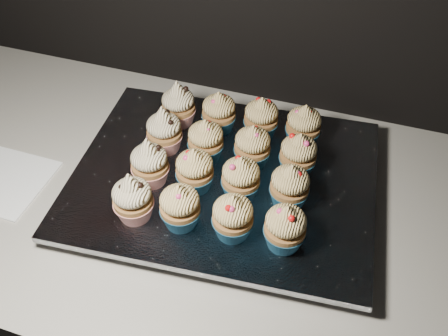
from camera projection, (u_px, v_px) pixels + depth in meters
The scene contains 21 objects.
cabinet at pixel (188, 319), 1.21m from camera, with size 2.40×0.60×0.86m, color black.
worktop at pixel (175, 195), 0.89m from camera, with size 2.44×0.64×0.04m, color beige.
napkin at pixel (5, 181), 0.88m from camera, with size 0.15×0.15×0.00m, color white.
baking_tray at pixel (224, 184), 0.87m from camera, with size 0.47×0.36×0.02m, color black.
foil_lining at pixel (224, 177), 0.85m from camera, with size 0.51×0.40×0.01m, color silver.
cupcake_0 at pixel (133, 198), 0.76m from camera, with size 0.06×0.06×0.10m.
cupcake_1 at pixel (180, 206), 0.75m from camera, with size 0.06×0.06×0.08m.
cupcake_2 at pixel (233, 217), 0.74m from camera, with size 0.06×0.06×0.08m.
cupcake_3 at pixel (285, 227), 0.72m from camera, with size 0.06×0.06×0.08m.
cupcake_4 at pixel (150, 163), 0.81m from camera, with size 0.06×0.06×0.10m.
cupcake_5 at pixel (195, 170), 0.80m from camera, with size 0.06×0.06×0.08m.
cupcake_6 at pixel (241, 178), 0.79m from camera, with size 0.06×0.06×0.08m.
cupcake_7 at pixel (290, 186), 0.78m from camera, with size 0.06×0.06×0.08m.
cupcake_8 at pixel (164, 131), 0.87m from camera, with size 0.06×0.06×0.10m.
cupcake_9 at pixel (206, 140), 0.86m from camera, with size 0.06×0.06×0.08m.
cupcake_10 at pixel (252, 146), 0.84m from camera, with size 0.06×0.06×0.08m.
cupcake_11 at pixel (298, 155), 0.83m from camera, with size 0.06×0.06×0.08m.
cupcake_12 at pixel (178, 105), 0.92m from camera, with size 0.06×0.06×0.10m.
cupcake_13 at pixel (219, 112), 0.91m from camera, with size 0.06×0.06×0.08m.
cupcake_14 at pixel (261, 118), 0.90m from camera, with size 0.06×0.06×0.08m.
cupcake_15 at pixel (303, 126), 0.88m from camera, with size 0.06×0.06×0.08m.
Camera 1 is at (0.27, 1.16, 1.54)m, focal length 40.00 mm.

